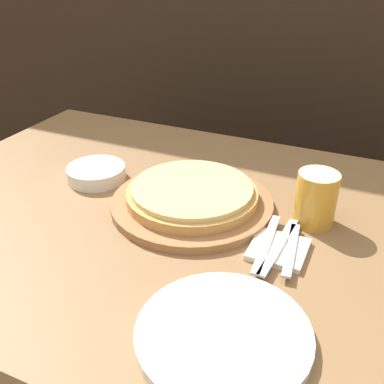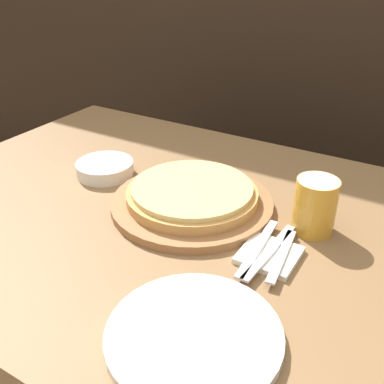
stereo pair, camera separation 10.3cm
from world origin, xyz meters
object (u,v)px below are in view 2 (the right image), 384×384
(beer_glass, at_px, (315,204))
(side_bowl, at_px, (105,168))
(dinner_plate, at_px, (194,335))
(spoon, at_px, (282,256))
(dinner_knife, at_px, (270,252))
(fork, at_px, (258,248))
(pizza_on_board, at_px, (192,198))

(beer_glass, bearing_deg, side_bowl, -177.64)
(dinner_plate, bearing_deg, side_bowl, 143.13)
(side_bowl, relative_size, spoon, 0.84)
(beer_glass, xyz_separation_m, side_bowl, (-0.56, -0.02, -0.05))
(dinner_knife, xyz_separation_m, spoon, (0.02, 0.00, 0.00))
(side_bowl, height_order, spoon, side_bowl)
(beer_glass, height_order, dinner_plate, beer_glass)
(dinner_plate, distance_m, fork, 0.26)
(dinner_knife, height_order, spoon, same)
(dinner_plate, distance_m, dinner_knife, 0.26)
(dinner_plate, bearing_deg, pizza_on_board, 121.25)
(pizza_on_board, bearing_deg, spoon, -19.17)
(dinner_knife, bearing_deg, fork, 180.00)
(dinner_plate, xyz_separation_m, fork, (-0.00, 0.26, 0.01))
(beer_glass, bearing_deg, fork, -115.61)
(pizza_on_board, relative_size, dinner_knife, 1.78)
(pizza_on_board, distance_m, dinner_knife, 0.25)
(spoon, bearing_deg, fork, -180.00)
(side_bowl, relative_size, dinner_knife, 0.72)
(pizza_on_board, xyz_separation_m, dinner_plate, (0.21, -0.34, -0.02))
(fork, bearing_deg, spoon, 0.00)
(beer_glass, relative_size, dinner_plate, 0.43)
(pizza_on_board, height_order, spoon, pizza_on_board)
(spoon, bearing_deg, pizza_on_board, 160.83)
(fork, bearing_deg, dinner_knife, 0.00)
(dinner_plate, height_order, fork, dinner_plate)
(dinner_plate, bearing_deg, spoon, 79.89)
(dinner_plate, relative_size, side_bowl, 1.84)
(pizza_on_board, xyz_separation_m, spoon, (0.25, -0.09, -0.01))
(dinner_plate, relative_size, dinner_knife, 1.32)
(side_bowl, xyz_separation_m, fork, (0.49, -0.12, -0.00))
(dinner_knife, bearing_deg, dinner_plate, -94.60)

